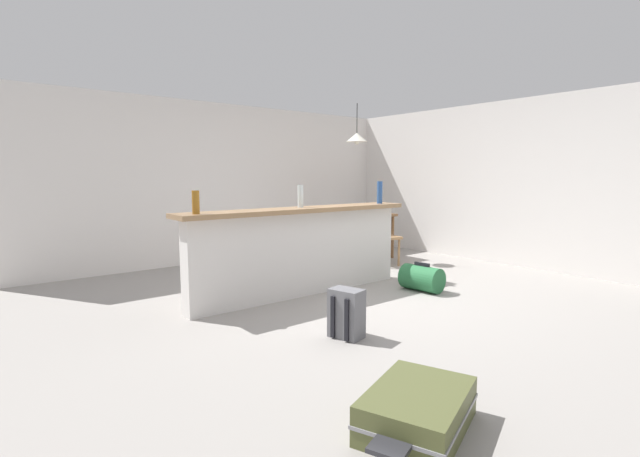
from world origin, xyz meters
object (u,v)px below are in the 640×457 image
at_px(pendant_lamp, 357,137).
at_px(dining_table, 357,220).
at_px(bottle_clear, 300,196).
at_px(duffel_bag_green, 422,278).
at_px(bottle_blue, 380,192).
at_px(dining_chair_near_partition, 381,231).
at_px(backpack_grey, 347,314).
at_px(bottle_amber, 196,202).
at_px(suitcase_flat_olive, 417,410).

bearing_deg(pendant_lamp, dining_table, 38.85).
distance_m(bottle_clear, duffel_bag_green, 1.75).
distance_m(bottle_blue, pendant_lamp, 1.66).
distance_m(dining_chair_near_partition, pendant_lamp, 1.55).
height_order(bottle_clear, backpack_grey, bottle_clear).
bearing_deg(bottle_clear, bottle_blue, -3.62).
relative_size(bottle_amber, pendant_lamp, 0.35).
height_order(bottle_amber, bottle_blue, bottle_blue).
relative_size(bottle_blue, suitcase_flat_olive, 0.32).
xyz_separation_m(bottle_blue, dining_table, (0.84, 1.31, -0.51)).
xyz_separation_m(bottle_blue, duffel_bag_green, (-0.02, -0.73, -1.00)).
bearing_deg(bottle_clear, duffel_bag_green, -33.70).
bearing_deg(bottle_blue, bottle_clear, 176.38).
height_order(bottle_amber, dining_chair_near_partition, bottle_amber).
relative_size(bottle_blue, dining_table, 0.26).
relative_size(dining_table, backpack_grey, 2.62).
relative_size(bottle_clear, duffel_bag_green, 0.51).
bearing_deg(dining_table, bottle_clear, -149.19).
relative_size(bottle_blue, dining_chair_near_partition, 0.31).
height_order(bottle_clear, suitcase_flat_olive, bottle_clear).
height_order(pendant_lamp, duffel_bag_green, pendant_lamp).
distance_m(dining_table, dining_chair_near_partition, 0.61).
relative_size(bottle_clear, pendant_lamp, 0.40).
relative_size(dining_table, duffel_bag_green, 2.19).
xyz_separation_m(suitcase_flat_olive, duffel_bag_green, (2.42, 1.90, 0.04)).
height_order(bottle_blue, pendant_lamp, pendant_lamp).
xyz_separation_m(dining_chair_near_partition, suitcase_flat_olive, (-3.23, -3.34, -0.41)).
height_order(bottle_amber, pendant_lamp, pendant_lamp).
height_order(dining_table, duffel_bag_green, dining_table).
relative_size(suitcase_flat_olive, duffel_bag_green, 1.78).
bearing_deg(dining_table, bottle_amber, -158.50).
bearing_deg(dining_table, dining_chair_near_partition, -94.26).
xyz_separation_m(dining_table, pendant_lamp, (-0.09, -0.07, 1.33)).
distance_m(dining_chair_near_partition, duffel_bag_green, 1.69).
xyz_separation_m(bottle_clear, pendant_lamp, (1.97, 1.16, 0.83)).
bearing_deg(dining_table, pendant_lamp, -141.15).
xyz_separation_m(dining_table, dining_chair_near_partition, (-0.04, -0.59, -0.13)).
bearing_deg(bottle_clear, backpack_grey, -111.40).
xyz_separation_m(pendant_lamp, duffel_bag_green, (-0.77, -1.96, -1.82)).
distance_m(bottle_amber, dining_chair_near_partition, 3.46).
bearing_deg(backpack_grey, bottle_blue, 36.89).
distance_m(duffel_bag_green, backpack_grey, 1.86).
height_order(suitcase_flat_olive, duffel_bag_green, duffel_bag_green).
height_order(bottle_clear, pendant_lamp, pendant_lamp).
height_order(bottle_blue, dining_chair_near_partition, bottle_blue).
height_order(pendant_lamp, backpack_grey, pendant_lamp).
bearing_deg(bottle_amber, bottle_blue, 0.43).
bearing_deg(dining_table, duffel_bag_green, -112.91).
height_order(dining_table, pendant_lamp, pendant_lamp).
distance_m(dining_table, duffel_bag_green, 2.26).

